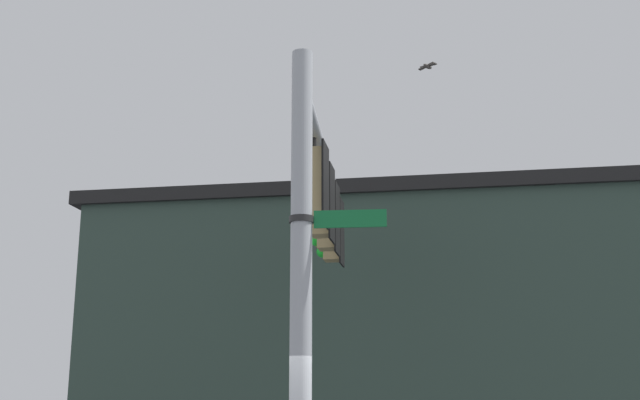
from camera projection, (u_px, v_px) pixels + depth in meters
name	position (u px, v px, depth m)	size (l,w,h in m)	color
signal_pole	(301.00, 297.00, 9.92)	(0.27, 0.27, 6.41)	#ADB2B7
mast_arm	(321.00, 154.00, 13.07)	(0.22, 0.22, 5.21)	#ADB2B7
traffic_light_nearest_pole	(312.00, 184.00, 11.77)	(0.54, 0.49, 1.31)	black
traffic_light_mid_inner	(320.00, 203.00, 12.85)	(0.54, 0.49, 1.31)	black
traffic_light_mid_outer	(326.00, 219.00, 13.93)	(0.54, 0.49, 1.31)	black
traffic_light_arm_end	(331.00, 232.00, 15.01)	(0.54, 0.49, 1.31)	black
street_name_sign	(323.00, 219.00, 10.13)	(0.31, 1.21, 0.22)	#147238
bird_flying	(428.00, 66.00, 14.00)	(0.25, 0.33, 0.08)	#4C4742
storefront_building	(379.00, 347.00, 19.09)	(6.94, 12.96, 6.51)	#33473D
tree_by_storefront	(473.00, 286.00, 23.53)	(4.53, 4.53, 7.55)	#4C3823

